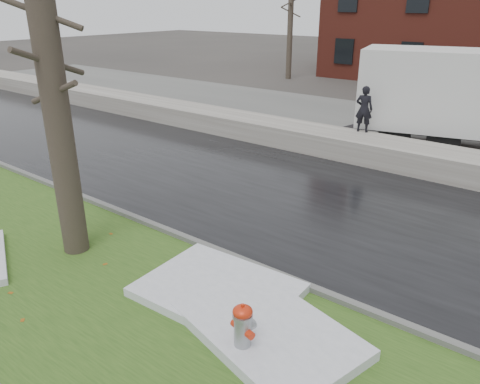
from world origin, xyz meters
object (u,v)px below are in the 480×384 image
Objects in this scene: box_truck at (475,100)px; worker at (364,109)px; fire_hydrant at (243,328)px; tree at (54,96)px.

worker is (-2.83, -2.40, -0.27)m from box_truck.
worker is (-2.90, 10.34, 1.01)m from fire_hydrant.
fire_hydrant is 0.14× the size of tree.
tree reaches higher than box_truck.
tree is 10.27m from worker.
box_truck is 6.66× the size of worker.
tree is at bearing -124.63° from box_truck.
box_truck is (-0.07, 12.74, 1.28)m from fire_hydrant.
fire_hydrant is at bearing -4.47° from tree.
fire_hydrant is 10.79m from worker.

